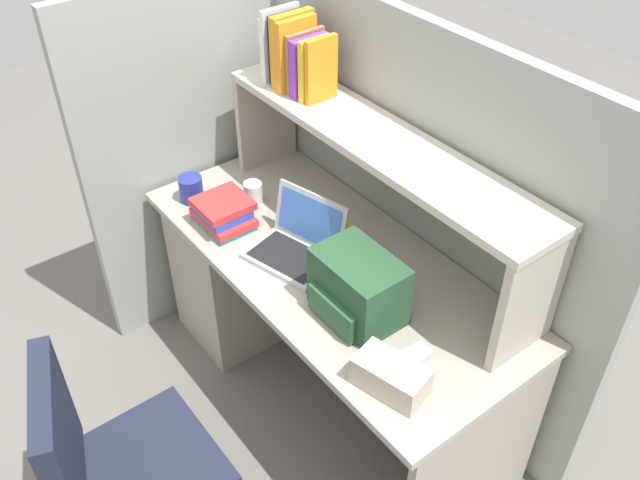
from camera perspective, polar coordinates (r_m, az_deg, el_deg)
The scene contains 13 objects.
ground_plane at distance 3.04m, azimuth 0.76°, elevation -12.16°, with size 8.00×8.00×0.00m, color slate.
desk at distance 2.96m, azimuth -3.82°, elevation -2.54°, with size 1.60×0.70×0.73m.
cubicle_partition_rear at distance 2.68m, azimuth 7.31°, elevation 2.29°, with size 1.84×0.05×1.55m, color #939991.
cubicle_partition_left at distance 3.05m, azimuth -9.86°, elevation 6.93°, with size 0.05×1.06×1.55m, color #939991.
overhead_hutch at distance 2.41m, azimuth 4.76°, elevation 6.59°, with size 1.44×0.28×0.45m.
reference_books_on_shelf at distance 2.62m, azimuth -1.98°, elevation 15.14°, with size 0.31×0.18×0.28m.
laptop at distance 2.51m, azimuth -1.84°, elevation -0.25°, with size 0.36×0.32×0.22m.
backpack at distance 2.24m, azimuth 3.11°, elevation -4.01°, with size 0.30×0.22×0.23m.
computer_mouse at distance 2.18m, azimuth 7.84°, elevation -9.58°, with size 0.06×0.10×0.03m, color silver.
paper_cup at distance 2.79m, azimuth -5.58°, elevation 3.96°, with size 0.08×0.08×0.09m, color white.
tissue_box at distance 2.08m, azimuth 5.90°, elevation -11.21°, with size 0.22×0.12×0.10m, color #BFB299.
snack_canister at distance 2.82m, azimuth -10.66°, elevation 4.19°, with size 0.10×0.10×0.11m, color navy.
desk_book_stack at distance 2.67m, azimuth -8.02°, elevation 2.25°, with size 0.24×0.20×0.11m.
Camera 1 is at (1.48, -1.19, 2.37)m, focal length 38.53 mm.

